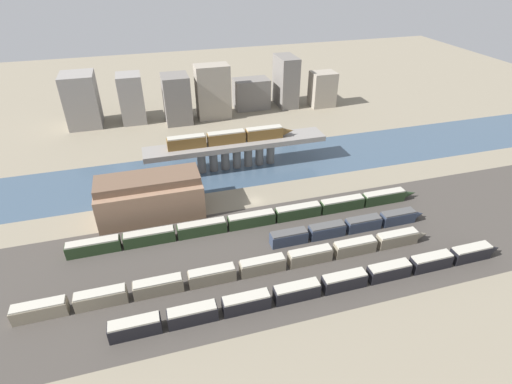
% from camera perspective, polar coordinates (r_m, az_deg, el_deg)
% --- Properties ---
extents(ground_plane, '(400.00, 400.00, 0.00)m').
position_cam_1_polar(ground_plane, '(117.60, -0.12, -1.32)').
color(ground_plane, gray).
extents(railbed_yard, '(280.00, 42.00, 0.01)m').
position_cam_1_polar(railbed_yard, '(99.37, 3.77, -8.64)').
color(railbed_yard, '#423D38').
rests_on(railbed_yard, ground).
extents(river_water, '(320.00, 27.77, 0.01)m').
position_cam_1_polar(river_water, '(136.05, -2.73, 3.61)').
color(river_water, '#3D5166').
rests_on(river_water, ground).
extents(bridge, '(60.15, 8.69, 9.37)m').
position_cam_1_polar(bridge, '(132.84, -2.81, 6.30)').
color(bridge, gray).
rests_on(bridge, ground).
extents(train_on_bridge, '(42.14, 3.10, 3.89)m').
position_cam_1_polar(train_on_bridge, '(130.72, -3.62, 7.85)').
color(train_on_bridge, brown).
rests_on(train_on_bridge, bridge).
extents(train_yard_near, '(91.14, 2.88, 3.68)m').
position_cam_1_polar(train_yard_near, '(89.88, 9.99, -12.96)').
color(train_yard_near, black).
rests_on(train_yard_near, ground).
extents(train_yard_mid, '(96.49, 2.71, 3.67)m').
position_cam_1_polar(train_yard_mid, '(92.12, -1.86, -11.00)').
color(train_yard_mid, gray).
rests_on(train_yard_mid, ground).
extents(train_yard_far, '(44.08, 2.96, 3.55)m').
position_cam_1_polar(train_yard_far, '(107.52, 13.21, -4.78)').
color(train_yard_far, '#2D384C').
rests_on(train_yard_far, ground).
extents(train_yard_outer, '(97.30, 2.74, 3.60)m').
position_cam_1_polar(train_yard_outer, '(107.28, 0.10, -3.86)').
color(train_yard_outer, '#23381E').
rests_on(train_yard_outer, ground).
extents(warehouse_building, '(28.13, 13.51, 11.78)m').
position_cam_1_polar(warehouse_building, '(113.32, -14.88, -0.58)').
color(warehouse_building, '#937056').
rests_on(warehouse_building, ground).
extents(city_block_far_left, '(12.83, 14.12, 21.34)m').
position_cam_1_polar(city_block_far_left, '(179.98, -23.65, 11.93)').
color(city_block_far_left, gray).
rests_on(city_block_far_left, ground).
extents(city_block_left, '(9.66, 11.43, 19.91)m').
position_cam_1_polar(city_block_left, '(177.55, -17.35, 12.65)').
color(city_block_left, gray).
rests_on(city_block_left, ground).
extents(city_block_center, '(10.69, 12.34, 19.72)m').
position_cam_1_polar(city_block_center, '(172.55, -11.25, 12.91)').
color(city_block_center, slate).
rests_on(city_block_center, ground).
extents(city_block_right, '(14.00, 8.57, 22.55)m').
position_cam_1_polar(city_block_right, '(174.46, -6.17, 14.02)').
color(city_block_right, gray).
rests_on(city_block_right, ground).
extents(city_block_far_right, '(15.55, 9.84, 13.29)m').
position_cam_1_polar(city_block_far_right, '(186.20, -0.68, 13.87)').
color(city_block_far_right, slate).
rests_on(city_block_far_right, ground).
extents(city_block_tall, '(8.08, 15.00, 22.23)m').
position_cam_1_polar(city_block_tall, '(189.31, 4.28, 15.51)').
color(city_block_tall, slate).
rests_on(city_block_tall, ground).
extents(city_block_low, '(10.95, 8.76, 15.48)m').
position_cam_1_polar(city_block_low, '(191.31, 9.48, 14.29)').
color(city_block_low, gray).
rests_on(city_block_low, ground).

